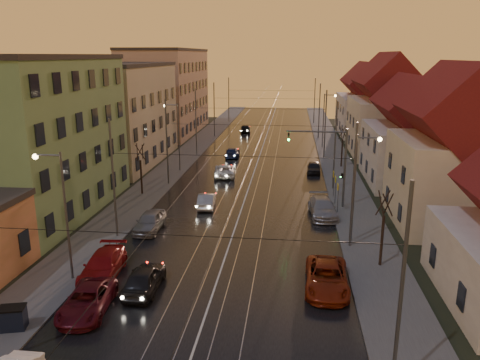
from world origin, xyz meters
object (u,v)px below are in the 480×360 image
(driving_car_1, at_px, (207,200))
(parked_left_1, at_px, (87,301))
(street_lamp_2, at_px, (176,130))
(parked_left_2, at_px, (103,266))
(parked_right_2, at_px, (314,168))
(parked_left_3, at_px, (150,221))
(street_lamp_1, at_px, (359,178))
(dumpster, at_px, (13,319))
(driving_car_3, at_px, (232,153))
(parked_right_0, at_px, (327,277))
(driving_car_4, at_px, (245,129))
(driving_car_2, at_px, (225,171))
(street_lamp_0, at_px, (60,204))
(driving_car_0, at_px, (144,278))
(traffic_light_mast, at_px, (334,158))
(street_lamp_3, at_px, (326,115))
(parked_right_1, at_px, (323,208))

(driving_car_1, bearing_deg, parked_left_1, 75.22)
(street_lamp_2, distance_m, parked_left_2, 27.68)
(parked_right_2, bearing_deg, parked_left_3, -121.21)
(street_lamp_2, bearing_deg, street_lamp_1, -47.68)
(driving_car_1, distance_m, dumpster, 21.29)
(driving_car_3, xyz_separation_m, parked_left_3, (-2.99, -27.73, 0.11))
(parked_left_3, distance_m, parked_right_0, 15.41)
(street_lamp_2, distance_m, driving_car_4, 29.95)
(street_lamp_1, height_order, parked_left_3, street_lamp_1)
(driving_car_2, distance_m, parked_left_3, 17.76)
(street_lamp_0, height_order, driving_car_3, street_lamp_0)
(street_lamp_0, bearing_deg, driving_car_0, -8.16)
(driving_car_1, height_order, driving_car_4, driving_car_4)
(driving_car_0, distance_m, parked_left_3, 9.76)
(street_lamp_2, relative_size, driving_car_1, 1.98)
(street_lamp_0, xyz_separation_m, street_lamp_1, (18.21, 8.00, 0.00))
(parked_left_1, bearing_deg, street_lamp_1, 31.29)
(driving_car_0, height_order, driving_car_1, driving_car_0)
(traffic_light_mast, bearing_deg, parked_left_1, -126.42)
(street_lamp_3, relative_size, parked_left_1, 1.67)
(street_lamp_1, bearing_deg, driving_car_0, -146.41)
(driving_car_4, xyz_separation_m, dumpster, (-5.31, -62.73, -0.03))
(driving_car_0, height_order, parked_left_2, driving_car_0)
(dumpster, bearing_deg, parked_left_3, 64.64)
(traffic_light_mast, height_order, driving_car_1, traffic_light_mast)
(driving_car_0, bearing_deg, street_lamp_0, -9.30)
(parked_left_3, bearing_deg, dumpster, -100.03)
(driving_car_2, distance_m, parked_left_2, 25.73)
(traffic_light_mast, distance_m, dumpster, 27.84)
(street_lamp_2, bearing_deg, parked_right_2, 3.00)
(street_lamp_1, bearing_deg, parked_left_1, -143.53)
(driving_car_1, bearing_deg, driving_car_2, -95.20)
(parked_right_1, bearing_deg, driving_car_3, 110.75)
(driving_car_4, xyz_separation_m, parked_left_1, (-2.42, -60.60, -0.06))
(parked_left_1, xyz_separation_m, parked_right_2, (13.27, 32.24, -0.02))
(driving_car_0, height_order, driving_car_3, driving_car_0)
(street_lamp_3, distance_m, dumpster, 52.98)
(parked_right_1, bearing_deg, street_lamp_1, -74.43)
(parked_left_2, xyz_separation_m, dumpster, (-2.10, -6.23, -0.04))
(street_lamp_0, xyz_separation_m, parked_left_2, (1.99, 0.70, -4.15))
(street_lamp_3, relative_size, parked_left_2, 1.57)
(driving_car_0, height_order, parked_right_1, parked_right_1)
(street_lamp_0, bearing_deg, driving_car_1, 68.34)
(street_lamp_2, relative_size, parked_right_0, 1.50)
(street_lamp_2, height_order, driving_car_1, street_lamp_2)
(street_lamp_2, bearing_deg, driving_car_4, 79.91)
(street_lamp_2, distance_m, street_lamp_3, 24.24)
(street_lamp_0, bearing_deg, street_lamp_1, 23.72)
(parked_left_3, bearing_deg, street_lamp_2, 97.97)
(parked_right_0, bearing_deg, driving_car_4, 102.43)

